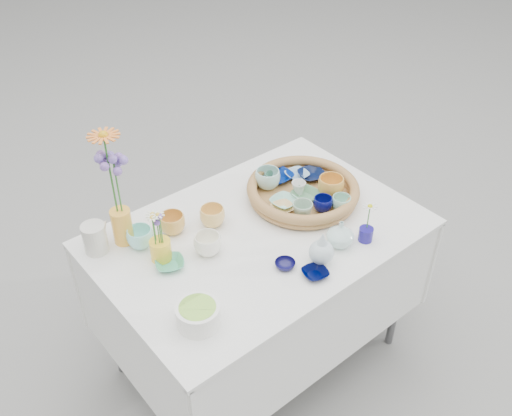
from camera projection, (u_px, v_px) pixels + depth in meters
ground at (259, 355)px, 2.71m from camera, size 80.00×80.00×0.00m
display_table at (259, 355)px, 2.71m from camera, size 1.26×0.86×0.77m
wicker_tray at (303, 191)px, 2.39m from camera, size 0.47×0.47×0.08m
tray_ceramic_0 at (278, 177)px, 2.49m from camera, size 0.14×0.14×0.03m
tray_ceramic_1 at (311, 175)px, 2.50m from camera, size 0.14×0.14×0.03m
tray_ceramic_2 at (331, 187)px, 2.38m from camera, size 0.13×0.13×0.09m
tray_ceramic_3 at (306, 195)px, 2.38m from camera, size 0.13×0.13×0.03m
tray_ceramic_4 at (302, 211)px, 2.26m from camera, size 0.10×0.10×0.08m
tray_ceramic_5 at (284, 202)px, 2.35m from camera, size 0.12×0.12×0.03m
tray_ceramic_6 at (268, 179)px, 2.43m from camera, size 0.14×0.14×0.08m
tray_ceramic_7 at (299, 188)px, 2.40m from camera, size 0.06×0.06×0.06m
tray_ceramic_8 at (297, 175)px, 2.51m from camera, size 0.11×0.11×0.02m
tray_ceramic_9 at (323, 204)px, 2.31m from camera, size 0.09×0.09×0.06m
tray_ceramic_10 at (283, 208)px, 2.32m from camera, size 0.11×0.11×0.02m
tray_ceramic_11 at (341, 203)px, 2.31m from camera, size 0.09×0.09×0.06m
tray_ceramic_12 at (272, 179)px, 2.45m from camera, size 0.07×0.07×0.06m
loose_ceramic_0 at (172, 224)px, 2.22m from camera, size 0.13×0.13×0.08m
loose_ceramic_1 at (212, 216)px, 2.26m from camera, size 0.13×0.13×0.08m
loose_ceramic_2 at (170, 264)px, 2.08m from camera, size 0.14×0.14×0.03m
loose_ceramic_3 at (208, 244)px, 2.12m from camera, size 0.13×0.13×0.08m
loose_ceramic_4 at (285, 265)px, 2.08m from camera, size 0.09×0.09×0.02m
loose_ceramic_5 at (140, 238)px, 2.15m from camera, size 0.13×0.13×0.08m
loose_ceramic_6 at (315, 273)px, 2.04m from camera, size 0.11×0.11×0.02m
fluted_bowl at (198, 315)px, 1.85m from camera, size 0.17×0.17×0.08m
bud_vase_paleblue at (322, 247)px, 2.06m from camera, size 0.10×0.10×0.14m
bud_vase_seafoam at (340, 234)px, 2.15m from camera, size 0.11×0.11×0.11m
bud_vase_cobalt at (366, 234)px, 2.19m from camera, size 0.07×0.07×0.06m
single_daisy at (368, 217)px, 2.15m from camera, size 0.08×0.08×0.12m
tall_vase_yellow at (122, 226)px, 2.16m from camera, size 0.09×0.09×0.15m
gerbera at (111, 175)px, 2.01m from camera, size 0.17×0.17×0.34m
hydrangea at (118, 188)px, 2.05m from camera, size 0.11×0.11×0.29m
white_pitcher at (95, 238)px, 2.12m from camera, size 0.15×0.13×0.12m
daisy_cup at (161, 250)px, 2.09m from camera, size 0.09×0.09×0.08m
daisy_posy at (154, 226)px, 2.02m from camera, size 0.08×0.08×0.15m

